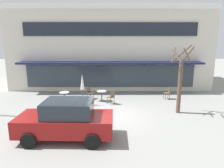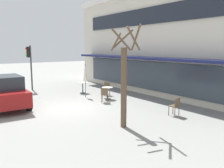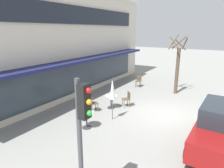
{
  "view_description": "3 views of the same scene",
  "coord_description": "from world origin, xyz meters",
  "px_view_note": "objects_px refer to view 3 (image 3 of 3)",
  "views": [
    {
      "loc": [
        -0.0,
        -11.14,
        4.26
      ],
      "look_at": [
        0.11,
        3.2,
        1.23
      ],
      "focal_mm": 32.0,
      "sensor_mm": 36.0,
      "label": 1
    },
    {
      "loc": [
        11.5,
        -5.34,
        3.23
      ],
      "look_at": [
        0.38,
        2.59,
        1.12
      ],
      "focal_mm": 38.0,
      "sensor_mm": 36.0,
      "label": 2
    },
    {
      "loc": [
        -9.89,
        -2.77,
        4.42
      ],
      "look_at": [
        0.16,
        3.39,
        1.2
      ],
      "focal_mm": 32.0,
      "sensor_mm": 36.0,
      "label": 3
    }
  ],
  "objects_px": {
    "street_tree": "(177,67)",
    "cafe_chair_0": "(127,98)",
    "cafe_chair_1": "(139,80)",
    "cafe_chair_2": "(93,102)",
    "parked_sedan": "(223,128)",
    "cafe_table_streetside": "(87,117)",
    "patio_umbrella_green_folded": "(112,89)",
    "cafe_table_near_wall": "(111,100)",
    "traffic_light_pole": "(82,125)"
  },
  "relations": [
    {
      "from": "cafe_table_near_wall",
      "to": "cafe_table_streetside",
      "type": "relative_size",
      "value": 1.0
    },
    {
      "from": "patio_umbrella_green_folded",
      "to": "cafe_chair_2",
      "type": "height_order",
      "value": "patio_umbrella_green_folded"
    },
    {
      "from": "cafe_chair_0",
      "to": "traffic_light_pole",
      "type": "xyz_separation_m",
      "value": [
        -6.77,
        -2.29,
        1.77
      ]
    },
    {
      "from": "cafe_chair_1",
      "to": "cafe_chair_2",
      "type": "xyz_separation_m",
      "value": [
        -5.94,
        0.11,
        0.0
      ]
    },
    {
      "from": "cafe_table_streetside",
      "to": "cafe_chair_2",
      "type": "xyz_separation_m",
      "value": [
        1.71,
        0.94,
        0.01
      ]
    },
    {
      "from": "parked_sedan",
      "to": "street_tree",
      "type": "xyz_separation_m",
      "value": [
        6.12,
        3.3,
        1.06
      ]
    },
    {
      "from": "cafe_chair_2",
      "to": "parked_sedan",
      "type": "relative_size",
      "value": 0.21
    },
    {
      "from": "cafe_chair_0",
      "to": "parked_sedan",
      "type": "xyz_separation_m",
      "value": [
        -2.03,
        -5.07,
        0.35
      ]
    },
    {
      "from": "cafe_chair_0",
      "to": "cafe_chair_2",
      "type": "relative_size",
      "value": 1.0
    },
    {
      "from": "cafe_table_near_wall",
      "to": "traffic_light_pole",
      "type": "bearing_deg",
      "value": -153.85
    },
    {
      "from": "cafe_table_near_wall",
      "to": "cafe_chair_2",
      "type": "distance_m",
      "value": 1.13
    },
    {
      "from": "street_tree",
      "to": "traffic_light_pole",
      "type": "distance_m",
      "value": 10.87
    },
    {
      "from": "patio_umbrella_green_folded",
      "to": "cafe_chair_1",
      "type": "bearing_deg",
      "value": 12.35
    },
    {
      "from": "patio_umbrella_green_folded",
      "to": "parked_sedan",
      "type": "distance_m",
      "value": 4.95
    },
    {
      "from": "cafe_chair_0",
      "to": "parked_sedan",
      "type": "distance_m",
      "value": 5.48
    },
    {
      "from": "cafe_chair_2",
      "to": "parked_sedan",
      "type": "distance_m",
      "value": 6.39
    },
    {
      "from": "patio_umbrella_green_folded",
      "to": "street_tree",
      "type": "distance_m",
      "value": 6.28
    },
    {
      "from": "parked_sedan",
      "to": "cafe_chair_1",
      "type": "bearing_deg",
      "value": 44.78
    },
    {
      "from": "parked_sedan",
      "to": "patio_umbrella_green_folded",
      "type": "bearing_deg",
      "value": 89.38
    },
    {
      "from": "cafe_table_near_wall",
      "to": "traffic_light_pole",
      "type": "height_order",
      "value": "traffic_light_pole"
    },
    {
      "from": "street_tree",
      "to": "traffic_light_pole",
      "type": "height_order",
      "value": "street_tree"
    },
    {
      "from": "cafe_chair_0",
      "to": "parked_sedan",
      "type": "bearing_deg",
      "value": -111.83
    },
    {
      "from": "parked_sedan",
      "to": "cafe_chair_2",
      "type": "bearing_deg",
      "value": 86.66
    },
    {
      "from": "parked_sedan",
      "to": "traffic_light_pole",
      "type": "distance_m",
      "value": 5.67
    },
    {
      "from": "traffic_light_pole",
      "to": "cafe_chair_0",
      "type": "bearing_deg",
      "value": 18.72
    },
    {
      "from": "cafe_table_streetside",
      "to": "patio_umbrella_green_folded",
      "type": "bearing_deg",
      "value": -21.41
    },
    {
      "from": "cafe_chair_0",
      "to": "cafe_chair_2",
      "type": "height_order",
      "value": "same"
    },
    {
      "from": "traffic_light_pole",
      "to": "cafe_table_streetside",
      "type": "bearing_deg",
      "value": 38.04
    },
    {
      "from": "cafe_table_near_wall",
      "to": "traffic_light_pole",
      "type": "distance_m",
      "value": 6.98
    },
    {
      "from": "cafe_chair_2",
      "to": "cafe_chair_1",
      "type": "bearing_deg",
      "value": -1.09
    },
    {
      "from": "cafe_table_near_wall",
      "to": "cafe_table_streetside",
      "type": "xyz_separation_m",
      "value": [
        -2.66,
        -0.32,
        0.0
      ]
    },
    {
      "from": "cafe_chair_1",
      "to": "traffic_light_pole",
      "type": "xyz_separation_m",
      "value": [
        -11.04,
        -3.48,
        1.77
      ]
    },
    {
      "from": "cafe_chair_1",
      "to": "cafe_chair_2",
      "type": "relative_size",
      "value": 1.0
    },
    {
      "from": "street_tree",
      "to": "parked_sedan",
      "type": "bearing_deg",
      "value": -151.67
    },
    {
      "from": "cafe_chair_1",
      "to": "street_tree",
      "type": "xyz_separation_m",
      "value": [
        -0.19,
        -2.96,
        1.42
      ]
    },
    {
      "from": "cafe_chair_1",
      "to": "parked_sedan",
      "type": "xyz_separation_m",
      "value": [
        -6.31,
        -6.26,
        0.35
      ]
    },
    {
      "from": "cafe_table_near_wall",
      "to": "cafe_chair_1",
      "type": "relative_size",
      "value": 0.85
    },
    {
      "from": "street_tree",
      "to": "cafe_chair_0",
      "type": "bearing_deg",
      "value": 156.48
    },
    {
      "from": "cafe_table_streetside",
      "to": "cafe_chair_2",
      "type": "distance_m",
      "value": 1.95
    },
    {
      "from": "patio_umbrella_green_folded",
      "to": "cafe_chair_0",
      "type": "bearing_deg",
      "value": 5.32
    },
    {
      "from": "cafe_chair_0",
      "to": "traffic_light_pole",
      "type": "height_order",
      "value": "traffic_light_pole"
    },
    {
      "from": "cafe_table_near_wall",
      "to": "cafe_chair_1",
      "type": "distance_m",
      "value": 5.01
    },
    {
      "from": "cafe_table_near_wall",
      "to": "cafe_table_streetside",
      "type": "distance_m",
      "value": 2.68
    },
    {
      "from": "cafe_table_near_wall",
      "to": "cafe_chair_2",
      "type": "bearing_deg",
      "value": 146.87
    },
    {
      "from": "patio_umbrella_green_folded",
      "to": "cafe_table_streetside",
      "type": "bearing_deg",
      "value": 158.59
    },
    {
      "from": "cafe_chair_0",
      "to": "parked_sedan",
      "type": "height_order",
      "value": "parked_sedan"
    },
    {
      "from": "cafe_chair_2",
      "to": "street_tree",
      "type": "distance_m",
      "value": 6.67
    },
    {
      "from": "cafe_table_near_wall",
      "to": "street_tree",
      "type": "relative_size",
      "value": 0.18
    },
    {
      "from": "cafe_table_near_wall",
      "to": "parked_sedan",
      "type": "distance_m",
      "value": 5.91
    },
    {
      "from": "street_tree",
      "to": "cafe_table_near_wall",
      "type": "bearing_deg",
      "value": 152.87
    }
  ]
}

